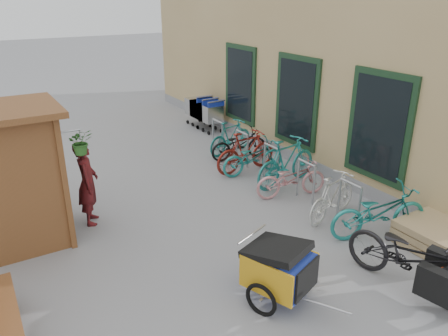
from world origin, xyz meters
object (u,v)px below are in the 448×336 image
bike_4 (253,157)px  bike_5 (246,151)px  pallet_stack (438,237)px  cargo_bike (413,259)px  bike_1 (333,196)px  bike_2 (291,178)px  bike_0 (379,212)px  shopping_carts (204,109)px  child_trailer (279,267)px  bike_7 (231,137)px  bike_6 (239,144)px  bike_3 (287,162)px  person_kiosk (88,183)px

bike_4 → bike_5: (-0.05, 0.23, 0.08)m
pallet_stack → cargo_bike: (-1.37, -0.47, 0.31)m
pallet_stack → bike_1: 1.92m
bike_5 → bike_2: bearing=178.8°
bike_0 → bike_2: (-0.26, 2.08, -0.07)m
shopping_carts → child_trailer: size_ratio=1.02×
bike_0 → bike_1: bearing=30.4°
bike_1 → child_trailer: bearing=106.0°
cargo_bike → bike_2: size_ratio=1.34×
bike_7 → child_trailer: bearing=141.2°
cargo_bike → bike_1: bearing=64.5°
pallet_stack → shopping_carts: bearing=90.0°
bike_0 → bike_1: bike_0 is taller
cargo_bike → bike_0: bearing=47.8°
child_trailer → bike_0: bearing=-10.7°
cargo_bike → bike_4: cargo_bike is taller
cargo_bike → bike_1: size_ratio=1.38×
shopping_carts → cargo_bike: 8.85m
pallet_stack → bike_4: 4.44m
shopping_carts → bike_1: size_ratio=1.07×
child_trailer → bike_1: bike_1 is taller
bike_6 → bike_7: bike_7 is taller
bike_5 → bike_3: bearing=-165.5°
bike_1 → shopping_carts: bearing=-20.9°
person_kiosk → bike_6: bearing=-54.1°
child_trailer → cargo_bike: cargo_bike is taller
child_trailer → bike_6: child_trailer is taller
pallet_stack → cargo_bike: size_ratio=0.57×
shopping_carts → person_kiosk: 6.42m
bike_4 → child_trailer: bearing=154.9°
cargo_bike → bike_4: bearing=72.8°
bike_0 → bike_7: size_ratio=1.21×
bike_4 → bike_7: 1.53m
bike_0 → bike_7: 5.04m
pallet_stack → bike_6: 5.39m
pallet_stack → bike_5: bike_5 is taller
shopping_carts → bike_3: size_ratio=0.89×
child_trailer → bike_4: (2.32, 3.98, -0.09)m
bike_2 → person_kiosk: bearing=89.0°
shopping_carts → person_kiosk: size_ratio=1.00×
person_kiosk → bike_6: person_kiosk is taller
child_trailer → shopping_carts: bearing=47.8°
bike_3 → bike_6: bike_3 is taller
pallet_stack → bike_5: (-0.86, 4.58, 0.29)m
bike_0 → bike_4: bearing=21.5°
pallet_stack → child_trailer: (-3.13, 0.38, 0.30)m
person_kiosk → bike_2: 4.12m
bike_0 → bike_2: bike_0 is taller
pallet_stack → bike_2: size_ratio=0.76×
bike_5 → shopping_carts: bearing=-15.1°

